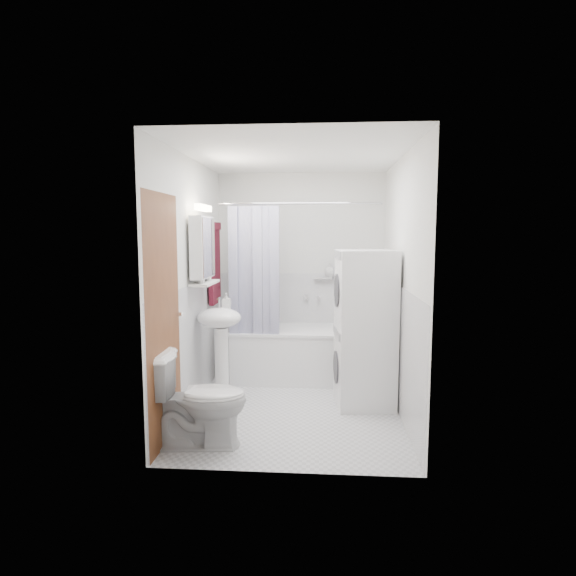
# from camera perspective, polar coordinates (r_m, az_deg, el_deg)

# --- Properties ---
(floor) EXTENTS (2.60, 2.60, 0.00)m
(floor) POSITION_cam_1_polar(r_m,az_deg,el_deg) (4.84, 0.76, -13.90)
(floor) COLOR silver
(floor) RESTS_ON ground
(room_walls) EXTENTS (2.60, 2.60, 2.60)m
(room_walls) POSITION_cam_1_polar(r_m,az_deg,el_deg) (4.54, 0.79, 3.98)
(room_walls) COLOR silver
(room_walls) RESTS_ON ground
(wainscot) EXTENTS (1.98, 2.58, 2.58)m
(wainscot) POSITION_cam_1_polar(r_m,az_deg,el_deg) (4.95, 0.98, -6.18)
(wainscot) COLOR white
(wainscot) RESTS_ON ground
(door) EXTENTS (0.05, 2.00, 2.00)m
(door) POSITION_cam_1_polar(r_m,az_deg,el_deg) (4.21, -12.70, -3.04)
(door) COLOR brown
(door) RESTS_ON ground
(bathtub) EXTENTS (1.55, 0.74, 0.59)m
(bathtub) POSITION_cam_1_polar(r_m,az_deg,el_deg) (5.62, 1.50, -7.49)
(bathtub) COLOR white
(bathtub) RESTS_ON ground
(tub_spout) EXTENTS (0.04, 0.12, 0.04)m
(tub_spout) POSITION_cam_1_polar(r_m,az_deg,el_deg) (5.83, 3.63, -1.13)
(tub_spout) COLOR silver
(tub_spout) RESTS_ON room_walls
(curtain_rod) EXTENTS (1.73, 0.02, 0.02)m
(curtain_rod) POSITION_cam_1_polar(r_m,az_deg,el_deg) (5.15, 1.39, 10.00)
(curtain_rod) COLOR silver
(curtain_rod) RESTS_ON room_walls
(shower_curtain) EXTENTS (0.55, 0.02, 1.45)m
(shower_curtain) POSITION_cam_1_polar(r_m,az_deg,el_deg) (5.21, -4.05, 1.69)
(shower_curtain) COLOR #16164E
(shower_curtain) RESTS_ON curtain_rod
(sink) EXTENTS (0.44, 0.37, 1.04)m
(sink) POSITION_cam_1_polar(r_m,az_deg,el_deg) (4.86, -8.07, -5.22)
(sink) COLOR white
(sink) RESTS_ON ground
(medicine_cabinet) EXTENTS (0.13, 0.50, 0.71)m
(medicine_cabinet) POSITION_cam_1_polar(r_m,az_deg,el_deg) (4.77, -10.08, 4.95)
(medicine_cabinet) COLOR white
(medicine_cabinet) RESTS_ON room_walls
(shelf) EXTENTS (0.18, 0.54, 0.02)m
(shelf) POSITION_cam_1_polar(r_m,az_deg,el_deg) (4.79, -9.82, 0.59)
(shelf) COLOR silver
(shelf) RESTS_ON room_walls
(shower_caddy) EXTENTS (0.22, 0.06, 0.02)m
(shower_caddy) POSITION_cam_1_polar(r_m,az_deg,el_deg) (5.79, 4.14, 1.19)
(shower_caddy) COLOR silver
(shower_caddy) RESTS_ON room_walls
(towel) EXTENTS (0.07, 0.38, 0.92)m
(towel) POSITION_cam_1_polar(r_m,az_deg,el_deg) (5.42, -8.70, 3.07)
(towel) COLOR #521725
(towel) RESTS_ON room_walls
(washer_dryer) EXTENTS (0.60, 0.59, 1.53)m
(washer_dryer) POSITION_cam_1_polar(r_m,az_deg,el_deg) (4.75, 9.07, -4.78)
(washer_dryer) COLOR white
(washer_dryer) RESTS_ON ground
(toilet) EXTENTS (0.80, 0.49, 0.75)m
(toilet) POSITION_cam_1_polar(r_m,az_deg,el_deg) (3.97, -10.53, -12.90)
(toilet) COLOR white
(toilet) RESTS_ON ground
(soap_pump) EXTENTS (0.08, 0.17, 0.08)m
(soap_pump) POSITION_cam_1_polar(r_m,az_deg,el_deg) (4.93, -7.31, -2.14)
(soap_pump) COLOR gray
(soap_pump) RESTS_ON sink
(shelf_bottle) EXTENTS (0.07, 0.18, 0.07)m
(shelf_bottle) POSITION_cam_1_polar(r_m,az_deg,el_deg) (4.64, -10.28, 0.98)
(shelf_bottle) COLOR gray
(shelf_bottle) RESTS_ON shelf
(shelf_cup) EXTENTS (0.10, 0.09, 0.10)m
(shelf_cup) POSITION_cam_1_polar(r_m,az_deg,el_deg) (4.90, -9.50, 1.47)
(shelf_cup) COLOR gray
(shelf_cup) RESTS_ON shelf
(shampoo_a) EXTENTS (0.13, 0.17, 0.13)m
(shampoo_a) POSITION_cam_1_polar(r_m,az_deg,el_deg) (5.78, 4.98, 1.93)
(shampoo_a) COLOR gray
(shampoo_a) RESTS_ON shower_caddy
(shampoo_b) EXTENTS (0.08, 0.21, 0.08)m
(shampoo_b) POSITION_cam_1_polar(r_m,az_deg,el_deg) (5.79, 6.17, 1.67)
(shampoo_b) COLOR #292FA5
(shampoo_b) RESTS_ON shower_caddy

